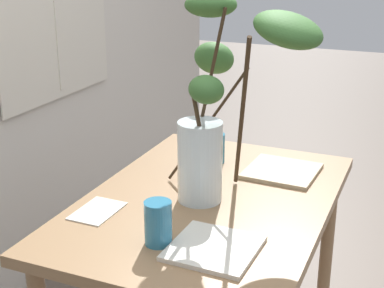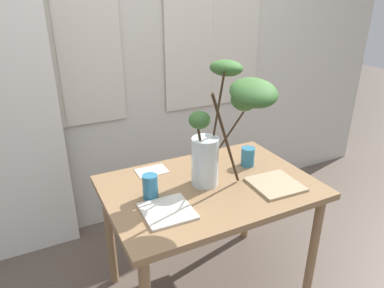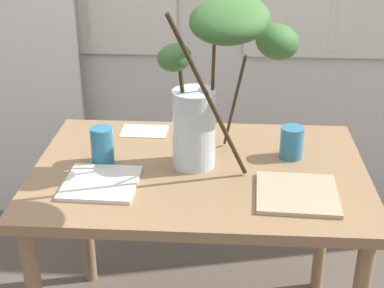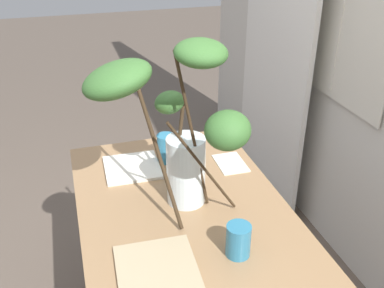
# 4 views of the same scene
# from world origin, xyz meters

# --- Properties ---
(ground) EXTENTS (14.00, 14.00, 0.00)m
(ground) POSITION_xyz_m (0.00, 0.00, 0.00)
(ground) COLOR brown
(back_wall_with_windows) EXTENTS (4.57, 0.14, 2.66)m
(back_wall_with_windows) POSITION_xyz_m (0.00, 1.03, 1.34)
(back_wall_with_windows) COLOR beige
(back_wall_with_windows) RESTS_ON ground
(dining_table) EXTENTS (1.10, 0.76, 0.74)m
(dining_table) POSITION_xyz_m (0.00, 0.00, 0.65)
(dining_table) COLOR #93704C
(dining_table) RESTS_ON ground
(vase_with_branches) EXTENTS (0.48, 0.54, 0.65)m
(vase_with_branches) POSITION_xyz_m (0.05, -0.03, 1.08)
(vase_with_branches) COLOR silver
(vase_with_branches) RESTS_ON dining_table
(drinking_glass_blue_left) EXTENTS (0.08, 0.08, 0.13)m
(drinking_glass_blue_left) POSITION_xyz_m (-0.33, 0.02, 0.80)
(drinking_glass_blue_left) COLOR teal
(drinking_glass_blue_left) RESTS_ON dining_table
(drinking_glass_blue_right) EXTENTS (0.08, 0.08, 0.11)m
(drinking_glass_blue_right) POSITION_xyz_m (0.31, 0.10, 0.79)
(drinking_glass_blue_right) COLOR teal
(drinking_glass_blue_right) RESTS_ON dining_table
(plate_square_left) EXTENTS (0.23, 0.23, 0.01)m
(plate_square_left) POSITION_xyz_m (-0.30, -0.14, 0.74)
(plate_square_left) COLOR silver
(plate_square_left) RESTS_ON dining_table
(plate_square_right) EXTENTS (0.26, 0.26, 0.01)m
(plate_square_right) POSITION_xyz_m (0.30, -0.17, 0.74)
(plate_square_right) COLOR tan
(plate_square_right) RESTS_ON dining_table
(napkin_folded) EXTENTS (0.17, 0.12, 0.00)m
(napkin_folded) POSITION_xyz_m (-0.23, 0.28, 0.74)
(napkin_folded) COLOR silver
(napkin_folded) RESTS_ON dining_table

